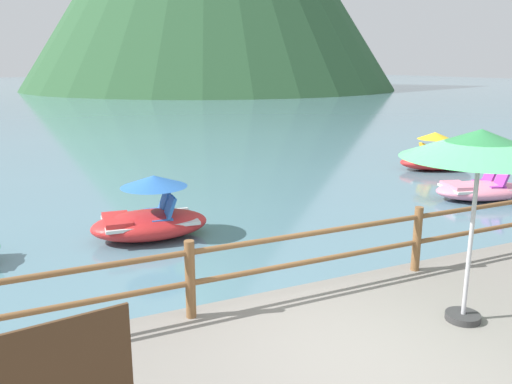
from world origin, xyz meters
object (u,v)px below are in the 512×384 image
(sign_board, at_px, (51,383))
(pedal_boat_1, at_px, (481,190))
(beach_umbrella, at_px, (480,147))
(pedal_boat_0, at_px, (150,217))
(pedal_boat_3, at_px, (437,158))

(sign_board, relative_size, pedal_boat_1, 0.45)
(beach_umbrella, relative_size, pedal_boat_0, 0.95)
(sign_board, relative_size, beach_umbrella, 0.53)
(sign_board, xyz_separation_m, beach_umbrella, (4.50, 0.46, 1.32))
(pedal_boat_3, bearing_deg, pedal_boat_1, -117.43)
(pedal_boat_1, bearing_deg, pedal_boat_3, 62.57)
(sign_board, distance_m, pedal_boat_0, 6.58)
(beach_umbrella, xyz_separation_m, pedal_boat_3, (7.71, 8.47, -2.06))
(beach_umbrella, distance_m, pedal_boat_1, 8.16)
(pedal_boat_0, bearing_deg, pedal_boat_1, -4.08)
(sign_board, xyz_separation_m, pedal_boat_3, (12.21, 8.93, -0.75))
(beach_umbrella, xyz_separation_m, pedal_boat_1, (5.96, 5.11, -2.21))
(beach_umbrella, distance_m, pedal_boat_3, 11.64)
(sign_board, distance_m, pedal_boat_3, 15.14)
(pedal_boat_3, bearing_deg, pedal_boat_0, -164.47)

